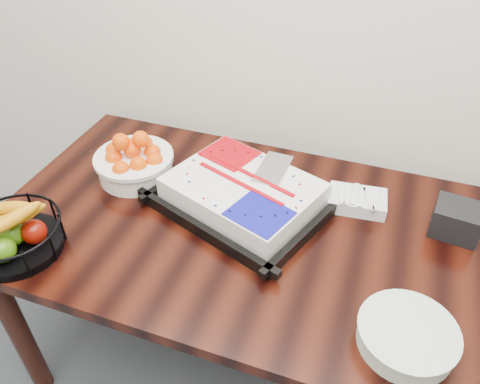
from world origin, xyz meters
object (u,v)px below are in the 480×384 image
(table, at_px, (280,252))
(tangerine_bowl, at_px, (134,158))
(cake_tray, at_px, (243,194))
(napkin_box, at_px, (457,220))
(fruit_basket, at_px, (13,233))
(plate_stack, at_px, (407,336))

(table, xyz_separation_m, tangerine_bowl, (-0.56, 0.11, 0.16))
(table, distance_m, tangerine_bowl, 0.59)
(cake_tray, bearing_deg, table, -28.35)
(napkin_box, bearing_deg, fruit_basket, -157.21)
(table, relative_size, cake_tray, 2.92)
(tangerine_bowl, relative_size, fruit_basket, 0.97)
(tangerine_bowl, height_order, napkin_box, tangerine_bowl)
(table, relative_size, napkin_box, 13.20)
(tangerine_bowl, xyz_separation_m, fruit_basket, (-0.15, -0.43, -0.01))
(fruit_basket, distance_m, napkin_box, 1.30)
(cake_tray, xyz_separation_m, plate_stack, (0.54, -0.35, -0.02))
(plate_stack, bearing_deg, fruit_basket, -177.18)
(table, bearing_deg, plate_stack, -35.09)
(table, relative_size, fruit_basket, 6.41)
(tangerine_bowl, height_order, plate_stack, tangerine_bowl)
(tangerine_bowl, xyz_separation_m, napkin_box, (1.05, 0.07, -0.03))
(fruit_basket, distance_m, plate_stack, 1.09)
(fruit_basket, xyz_separation_m, napkin_box, (1.20, 0.50, -0.01))
(cake_tray, height_order, tangerine_bowl, tangerine_bowl)
(table, distance_m, napkin_box, 0.54)
(table, xyz_separation_m, plate_stack, (0.38, -0.27, 0.12))
(napkin_box, bearing_deg, table, -159.81)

